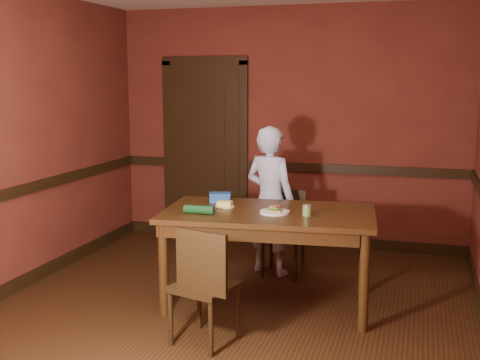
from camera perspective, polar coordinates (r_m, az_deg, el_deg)
The scene contains 18 objects.
floor at distance 5.04m, azimuth -1.18°, elevation -12.50°, with size 4.00×4.50×0.01m, color black.
wall_back at distance 6.87m, azimuth 4.62°, elevation 5.00°, with size 4.00×0.02×2.70m, color #5A231B.
wall_front at distance 2.69m, azimuth -16.34°, elevation -2.53°, with size 4.00×0.02×2.70m, color #5A231B.
wall_left at distance 5.65m, azimuth -20.93°, elevation 3.42°, with size 0.02×4.50×2.70m, color #5A231B.
dado_back at distance 6.90m, azimuth 4.55°, elevation 1.27°, with size 4.00×0.03×0.10m, color black.
dado_left at distance 5.70m, azimuth -20.54°, elevation -1.08°, with size 0.03×4.50×0.10m, color black.
baseboard_back at distance 7.07m, azimuth 4.46°, elevation -5.48°, with size 4.00×0.03×0.12m, color black.
baseboard_left at distance 5.91m, azimuth -20.06°, elevation -9.11°, with size 0.03×4.50×0.12m, color black.
door at distance 7.14m, azimuth -3.34°, elevation 3.11°, with size 1.05×0.07×2.20m.
dining_table at distance 5.10m, azimuth 2.70°, elevation -7.41°, with size 1.74×0.98×0.81m, color #311E0C.
chair_far at distance 5.87m, azimuth 4.13°, elevation -5.10°, with size 0.38×0.38×0.82m, color black, non-canonical shape.
chair_near at distance 4.39m, azimuth -3.40°, elevation -9.82°, with size 0.41×0.41×0.88m, color black, non-canonical shape.
person at distance 5.85m, azimuth 2.88°, elevation -1.95°, with size 0.53×0.35×1.45m, color silver.
sandwich_plate at distance 4.91m, azimuth 3.30°, elevation -2.95°, with size 0.25×0.25×0.06m.
sauce_jar at distance 4.83m, azimuth 6.38°, elevation -2.85°, with size 0.08×0.08×0.09m.
cheese_saucer at distance 5.13m, azimuth -1.45°, elevation -2.35°, with size 0.16×0.16×0.05m.
food_tub at distance 5.35m, azimuth -1.92°, elevation -1.65°, with size 0.22×0.18×0.08m.
wrapped_veg at distance 4.88m, azimuth -3.90°, elevation -2.82°, with size 0.07×0.07×0.25m, color #113F1C.
Camera 1 is at (1.45, -4.44, 1.90)m, focal length 45.00 mm.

